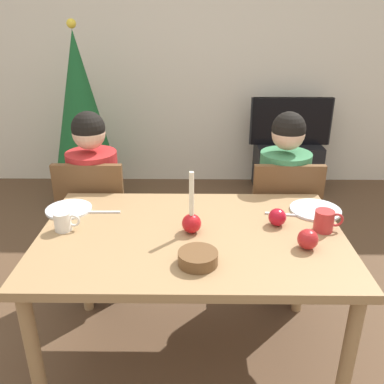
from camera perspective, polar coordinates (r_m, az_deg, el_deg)
The scene contains 20 objects.
ground_plane at distance 2.36m, azimuth -0.05°, elevation -21.82°, with size 7.68×7.68×0.00m, color brown.
back_wall at distance 4.28m, azimuth 0.36°, elevation 18.45°, with size 6.40×0.10×2.60m, color beige.
dining_table at distance 1.94m, azimuth -0.06°, elevation -7.87°, with size 1.40×0.90×0.75m.
chair_left at distance 2.62m, azimuth -13.12°, elevation -3.56°, with size 0.40×0.40×0.90m.
chair_right at distance 2.60m, azimuth 12.25°, elevation -3.70°, with size 0.40×0.40×0.90m.
person_left_child at distance 2.63m, azimuth -13.08°, elevation -2.12°, with size 0.30×0.30×1.17m.
person_right_child at distance 2.61m, azimuth 12.22°, elevation -2.24°, with size 0.30×0.30×1.17m.
tv_stand at distance 4.31m, azimuth 12.93°, elevation 3.42°, with size 0.64×0.40×0.48m, color black.
tv at distance 4.18m, azimuth 13.51°, elevation 9.48°, with size 0.79×0.05×0.46m.
christmas_tree at distance 3.90m, azimuth -15.10°, elevation 10.44°, with size 0.63×0.63×1.64m.
candle_centerpiece at distance 1.88m, azimuth -0.07°, elevation -3.89°, with size 0.09×0.09×0.30m.
plate_left at distance 2.20m, azimuth -16.68°, elevation -2.29°, with size 0.23×0.23×0.01m, color silver.
plate_right at distance 2.20m, azimuth 16.70°, elevation -2.38°, with size 0.26×0.26×0.01m, color silver.
mug_left at distance 2.00m, azimuth -17.36°, elevation -3.90°, with size 0.12×0.08×0.09m.
mug_right at distance 2.00m, azimuth 17.88°, elevation -3.81°, with size 0.14×0.09×0.10m.
fork_left at distance 2.14m, azimuth -12.26°, elevation -2.72°, with size 0.18×0.01×0.01m, color silver.
fork_right at distance 2.11m, azimuth 12.52°, elevation -3.04°, with size 0.18×0.01×0.01m, color silver.
bowl_walnuts at distance 1.67m, azimuth 0.83°, elevation -9.11°, with size 0.16×0.16×0.05m, color brown.
apple_near_candle at distance 1.99m, azimuth 11.72°, elevation -3.43°, with size 0.08×0.08×0.08m, color #AE101F.
apple_by_left_plate at distance 1.83m, azimuth 15.73°, elevation -6.30°, with size 0.09×0.09×0.09m, color #AC1E1F.
Camera 1 is at (0.02, -1.66, 1.68)m, focal length 38.56 mm.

